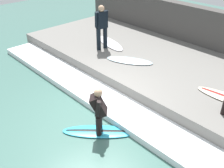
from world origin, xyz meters
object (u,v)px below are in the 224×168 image
at_px(surfboard_riding, 99,131).
at_px(surfer_riding, 99,109).
at_px(surfer_waiting_near, 102,25).
at_px(surfboard_spare, 129,61).
at_px(surfboard_waiting_near, 110,43).

height_order(surfboard_riding, surfer_riding, surfer_riding).
distance_m(surfer_waiting_near, surfboard_spare, 1.80).
relative_size(surfer_riding, surfboard_spare, 0.75).
bearing_deg(surfer_riding, surfboard_spare, 29.89).
relative_size(surfboard_riding, surfer_riding, 1.34).
bearing_deg(surfer_waiting_near, surfer_riding, -132.71).
xyz_separation_m(surfboard_riding, surfer_waiting_near, (2.97, 3.22, 1.44)).
xyz_separation_m(surfer_riding, surfboard_waiting_near, (3.56, 3.37, -0.24)).
bearing_deg(surfboard_waiting_near, surfer_riding, -136.55).
height_order(surfboard_riding, surfboard_spare, surfboard_spare).
xyz_separation_m(surfboard_riding, surfboard_waiting_near, (3.56, 3.37, 0.51)).
relative_size(surfboard_riding, surfer_waiting_near, 1.03).
xyz_separation_m(surfer_waiting_near, surfboard_waiting_near, (0.58, 0.15, -0.93)).
relative_size(surfboard_waiting_near, surfboard_spare, 1.10).
bearing_deg(surfboard_waiting_near, surfer_waiting_near, -165.67).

